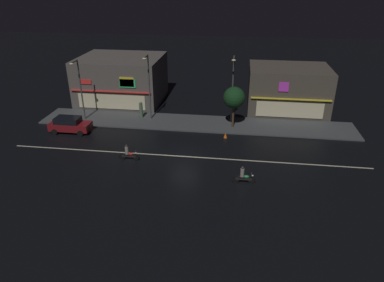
# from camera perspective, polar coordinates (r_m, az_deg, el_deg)

# --- Properties ---
(ground_plane) EXTENTS (140.00, 140.00, 0.00)m
(ground_plane) POSITION_cam_1_polar(r_m,az_deg,el_deg) (32.87, -1.28, -2.51)
(ground_plane) COLOR black
(lane_divider_stripe) EXTENTS (33.48, 0.16, 0.01)m
(lane_divider_stripe) POSITION_cam_1_polar(r_m,az_deg,el_deg) (32.87, -1.28, -2.50)
(lane_divider_stripe) COLOR beige
(lane_divider_stripe) RESTS_ON ground
(sidewalk_far) EXTENTS (35.24, 4.80, 0.14)m
(sidewalk_far) POSITION_cam_1_polar(r_m,az_deg,el_deg) (40.06, 0.51, 2.92)
(sidewalk_far) COLOR #424447
(sidewalk_far) RESTS_ON ground
(storefront_left_block) EXTENTS (9.41, 7.20, 5.40)m
(storefront_left_block) POSITION_cam_1_polar(r_m,az_deg,el_deg) (44.89, 15.17, 8.08)
(storefront_left_block) COLOR #4C443A
(storefront_left_block) RESTS_ON ground
(storefront_center_block) EXTENTS (10.45, 9.05, 5.79)m
(storefront_center_block) POSITION_cam_1_polar(r_m,az_deg,el_deg) (47.81, -11.25, 9.76)
(storefront_center_block) COLOR #56514C
(storefront_center_block) RESTS_ON ground
(streetlamp_west) EXTENTS (0.44, 1.64, 6.89)m
(streetlamp_west) POSITION_cam_1_polar(r_m,az_deg,el_deg) (41.46, -17.69, 8.58)
(streetlamp_west) COLOR #47494C
(streetlamp_west) RESTS_ON sidewalk_far
(streetlamp_mid) EXTENTS (0.44, 1.64, 7.42)m
(streetlamp_mid) POSITION_cam_1_polar(r_m,az_deg,el_deg) (39.88, -7.03, 9.36)
(streetlamp_mid) COLOR #47494C
(streetlamp_mid) RESTS_ON sidewalk_far
(streetlamp_east) EXTENTS (0.44, 1.64, 7.48)m
(streetlamp_east) POSITION_cam_1_polar(r_m,az_deg,el_deg) (38.85, 6.58, 8.99)
(streetlamp_east) COLOR #47494C
(streetlamp_east) RESTS_ON sidewalk_far
(pedestrian_on_sidewalk) EXTENTS (0.41, 0.41, 1.99)m
(pedestrian_on_sidewalk) POSITION_cam_1_polar(r_m,az_deg,el_deg) (41.59, -8.22, 4.97)
(pedestrian_on_sidewalk) COLOR #4C664C
(pedestrian_on_sidewalk) RESTS_ON sidewalk_far
(street_tree) EXTENTS (2.31, 2.31, 4.52)m
(street_tree) POSITION_cam_1_polar(r_m,az_deg,el_deg) (37.98, 6.80, 6.94)
(street_tree) COLOR #473323
(street_tree) RESTS_ON sidewalk_far
(parked_car_near_kerb) EXTENTS (4.30, 1.98, 1.67)m
(parked_car_near_kerb) POSITION_cam_1_polar(r_m,az_deg,el_deg) (39.79, -19.12, 2.54)
(parked_car_near_kerb) COLOR maroon
(parked_car_near_kerb) RESTS_ON ground
(motorcycle_lead) EXTENTS (1.90, 0.60, 1.52)m
(motorcycle_lead) POSITION_cam_1_polar(r_m,az_deg,el_deg) (32.52, -10.28, -2.02)
(motorcycle_lead) COLOR black
(motorcycle_lead) RESTS_ON ground
(motorcycle_following) EXTENTS (1.90, 0.60, 1.52)m
(motorcycle_following) POSITION_cam_1_polar(r_m,az_deg,el_deg) (28.86, 8.27, -5.64)
(motorcycle_following) COLOR black
(motorcycle_following) RESTS_ON ground
(traffic_cone) EXTENTS (0.36, 0.36, 0.55)m
(traffic_cone) POSITION_cam_1_polar(r_m,az_deg,el_deg) (36.64, 5.41, 0.92)
(traffic_cone) COLOR orange
(traffic_cone) RESTS_ON ground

